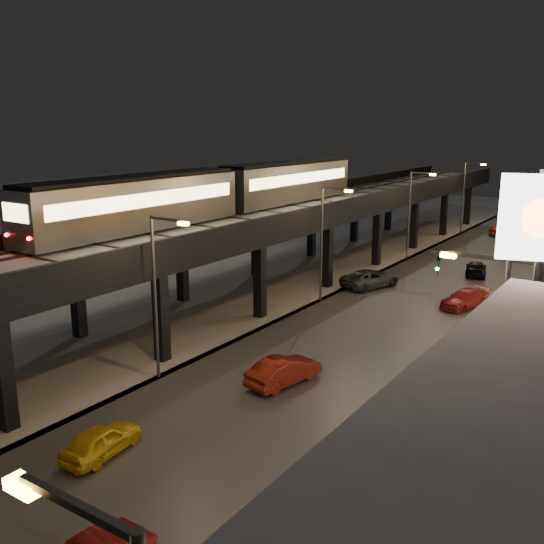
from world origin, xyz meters
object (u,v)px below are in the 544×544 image
Objects in this scene: subway_train at (225,190)px; car_far_white at (499,229)px; car_taxi at (102,442)px; car_near_white at (284,372)px; car_onc_white at (465,300)px; car_mid_dark at (476,269)px; car_onc_dark at (363,451)px; sign_citgo at (539,266)px; car_mid_silver at (370,279)px.

subway_train is 42.40m from car_far_white.
car_near_white is (2.46, 10.29, 0.10)m from car_taxi.
car_mid_dark is at bearing 119.15° from car_onc_white.
subway_train is 7.54× the size of car_onc_dark.
car_near_white is 16.84m from sign_citgo.
car_taxi is 0.77× the size of car_onc_dark.
car_mid_silver is 1.25× the size of car_mid_dark.
car_far_white is at bearing -95.65° from car_mid_dark.
car_onc_white is at bearing -107.69° from car_taxi.
car_far_white is 58.37m from car_onc_dark.
car_mid_silver reaches higher than car_near_white.
car_onc_white is at bearing -169.42° from car_mid_silver.
subway_train is at bearing 60.11° from car_mid_silver.
sign_citgo is at bearing -35.15° from subway_train.
car_mid_silver is (-2.14, 31.02, 0.11)m from car_taxi.
subway_train is 26.98m from car_taxi.
car_onc_white reaches higher than car_mid_dark.
subway_train reaches higher than car_onc_white.
subway_train is 3.06× the size of sign_citgo.
subway_train is at bearing -142.33° from car_onc_white.
car_near_white is 0.99× the size of car_onc_white.
car_far_white is (2.67, 32.03, -0.02)m from car_mid_silver.
car_far_white is at bearing -77.25° from car_near_white.
sign_citgo is at bearing 102.47° from car_far_white.
sign_citgo reaches higher than car_onc_dark.
car_onc_dark is at bearing 168.39° from sign_citgo.
car_onc_dark is at bearing 134.26° from car_mid_silver.
car_mid_dark is 10.80m from car_onc_white.
sign_citgo reaches higher than car_near_white.
car_onc_white is at bearing 86.83° from car_mid_dark.
car_onc_white is 28.49m from sign_citgo.
car_mid_dark is at bearing 91.20° from car_onc_dark.
car_taxi is at bearing 87.21° from car_near_white.
car_mid_silver is 8.56m from car_onc_white.
car_onc_white is (2.15, -10.58, 0.03)m from car_mid_dark.
car_onc_dark is (6.98, -4.92, -0.06)m from car_near_white.
subway_train is at bearing -31.98° from car_near_white.
car_near_white is at bearing 154.70° from sign_citgo.
car_mid_dark is (6.29, 9.18, -0.13)m from car_mid_silver.
car_mid_silver is 11.13m from car_mid_dark.
car_onc_dark is 1.08× the size of car_onc_white.
subway_train reaches higher than car_onc_dark.
car_near_white is (13.95, -12.84, -7.68)m from subway_train.
car_taxi is 0.88× the size of car_far_white.
car_mid_silver is at bearing 83.46° from car_far_white.
car_taxi is 30.28m from car_onc_white.
car_mid_dark is 38.83m from sign_citgo.
car_far_white is 0.88× the size of car_onc_dark.
subway_train is 14.44m from car_mid_silver.
car_near_white is at bearing 90.31° from car_far_white.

